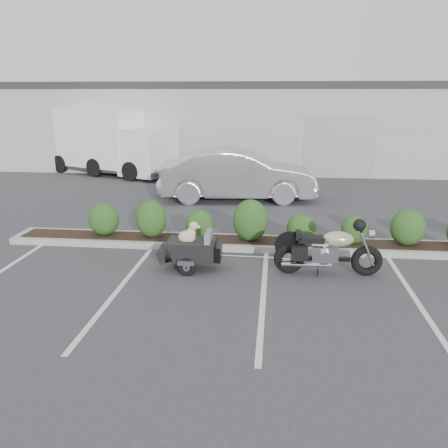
# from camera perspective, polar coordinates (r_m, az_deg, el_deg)

# --- Properties ---
(ground) EXTENTS (90.00, 90.00, 0.00)m
(ground) POSITION_cam_1_polar(r_m,az_deg,el_deg) (9.38, -2.53, -6.71)
(ground) COLOR #38383A
(ground) RESTS_ON ground
(planter_kerb) EXTENTS (12.00, 1.00, 0.15)m
(planter_kerb) POSITION_cam_1_polar(r_m,az_deg,el_deg) (11.33, 4.17, -2.36)
(planter_kerb) COLOR #9E9E93
(planter_kerb) RESTS_ON ground
(building) EXTENTS (26.00, 10.00, 4.00)m
(building) POSITION_cam_1_polar(r_m,az_deg,el_deg) (25.66, 3.32, 12.07)
(building) COLOR #9EA099
(building) RESTS_ON ground
(motorcycle) EXTENTS (2.17, 0.73, 1.25)m
(motorcycle) POSITION_cam_1_polar(r_m,az_deg,el_deg) (9.70, 12.40, -3.19)
(motorcycle) COLOR black
(motorcycle) RESTS_ON ground
(pet_trailer) EXTENTS (1.72, 0.96, 1.03)m
(pet_trailer) POSITION_cam_1_polar(r_m,az_deg,el_deg) (9.82, -4.00, -2.99)
(pet_trailer) COLOR black
(pet_trailer) RESTS_ON ground
(sedan) EXTENTS (5.39, 2.31, 1.73)m
(sedan) POSITION_cam_1_polar(r_m,az_deg,el_deg) (16.08, 1.60, 5.93)
(sedan) COLOR silver
(sedan) RESTS_ON ground
(dumpster) EXTENTS (2.26, 1.87, 1.28)m
(dumpster) POSITION_cam_1_polar(r_m,az_deg,el_deg) (18.84, 0.15, 6.69)
(dumpster) COLOR navy
(dumpster) RESTS_ON ground
(delivery_truck) EXTENTS (6.46, 4.30, 2.84)m
(delivery_truck) POSITION_cam_1_polar(r_m,az_deg,el_deg) (21.93, -13.36, 9.42)
(delivery_truck) COLOR white
(delivery_truck) RESTS_ON ground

